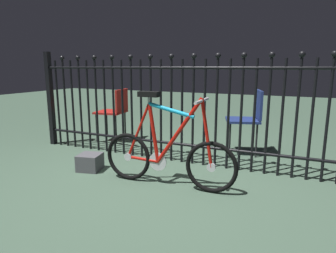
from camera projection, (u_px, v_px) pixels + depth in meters
The scene contains 6 objects.
ground_plane at pixel (151, 186), 2.86m from camera, with size 20.00×20.00×0.00m, color #415947.
iron_fence at pixel (179, 106), 3.47m from camera, with size 4.21×0.07×1.34m.
bicycle at pixel (167, 154), 2.81m from camera, with size 1.34×0.40×0.91m.
chair_navy at pixel (249, 115), 3.83m from camera, with size 0.52×0.52×0.84m.
chair_red at pixel (115, 109), 4.52m from camera, with size 0.46×0.46×0.80m.
display_crate at pixel (90, 162), 3.29m from camera, with size 0.24×0.24×0.18m, color #4C4C51.
Camera 1 is at (1.27, -2.38, 1.14)m, focal length 31.53 mm.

